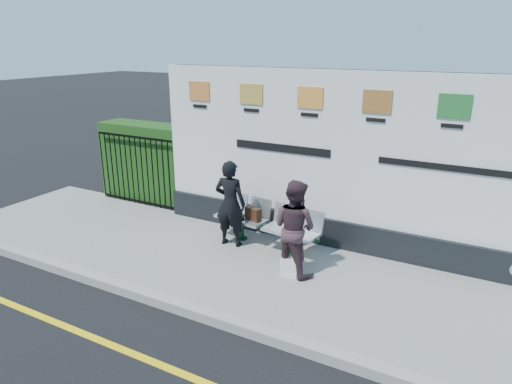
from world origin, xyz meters
TOP-DOWN VIEW (x-y plane):
  - pavement at (0.00, 2.50)m, footprint 14.00×3.00m
  - kerb at (0.00, 1.00)m, footprint 14.00×0.18m
  - billboard at (0.50, 3.85)m, footprint 8.00×0.30m
  - hedge at (-4.58, 4.30)m, footprint 2.35×0.70m
  - railing at (-4.58, 3.85)m, footprint 2.05×0.06m
  - bench at (-1.12, 3.21)m, footprint 2.05×0.80m
  - woman_left at (-1.69, 2.99)m, footprint 0.59×0.42m
  - woman_right at (-0.30, 2.58)m, footprint 0.85×0.73m
  - handbag_brown at (-1.38, 3.24)m, footprint 0.32×0.21m
  - carrier_bag_white at (-0.30, 2.45)m, footprint 0.28×0.17m

SIDE VIEW (x-z plane):
  - pavement at x=0.00m, z-range 0.00..0.12m
  - kerb at x=0.00m, z-range 0.00..0.14m
  - carrier_bag_white at x=-0.30m, z-range 0.12..0.40m
  - bench at x=-1.12m, z-range 0.12..0.55m
  - handbag_brown at x=-1.38m, z-range 0.55..0.78m
  - woman_right at x=-0.30m, z-range 0.12..1.62m
  - woman_left at x=-1.69m, z-range 0.12..1.65m
  - railing at x=-4.58m, z-range 0.12..1.66m
  - hedge at x=-4.58m, z-range 0.12..1.82m
  - billboard at x=0.50m, z-range -0.08..2.92m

